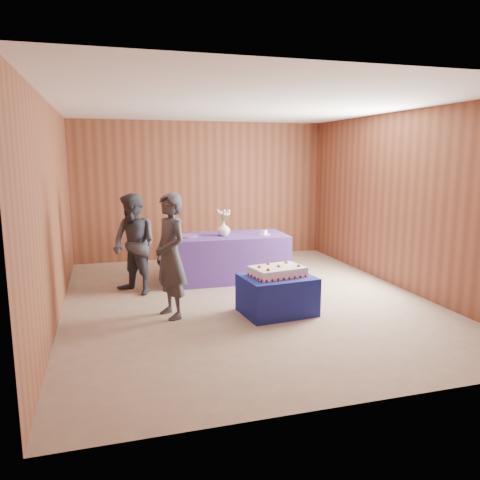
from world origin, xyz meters
name	(u,v)px	position (x,y,z in m)	size (l,w,h in m)	color
ground	(246,300)	(0.00, 0.00, 0.00)	(6.00, 6.00, 0.00)	gray
room_shell	(246,173)	(0.00, 0.00, 1.80)	(5.04, 6.04, 2.72)	brown
cake_table	(277,295)	(0.22, -0.67, 0.25)	(0.90, 0.70, 0.50)	navy
serving_table	(226,257)	(0.00, 1.16, 0.38)	(2.00, 0.90, 0.75)	#513593
sheet_cake	(277,271)	(0.23, -0.65, 0.56)	(0.76, 0.59, 0.16)	white
vase	(223,229)	(-0.04, 1.13, 0.86)	(0.22, 0.22, 0.23)	white
flower_spray	(223,213)	(-0.04, 1.13, 1.12)	(0.22, 0.23, 0.17)	#2E5F26
platter	(187,236)	(-0.63, 1.21, 0.76)	(0.36, 0.36, 0.02)	#7851A3
plate	(264,234)	(0.63, 1.03, 0.76)	(0.20, 0.20, 0.01)	silver
cake_slice	(264,232)	(0.63, 1.03, 0.80)	(0.10, 0.10, 0.09)	white
knife	(269,236)	(0.66, 0.87, 0.75)	(0.26, 0.02, 0.00)	silver
guest_left	(171,256)	(-1.12, -0.41, 0.79)	(0.58, 0.38, 1.59)	#33353C
guest_right	(134,244)	(-1.49, 0.76, 0.75)	(0.73, 0.57, 1.50)	#31323B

